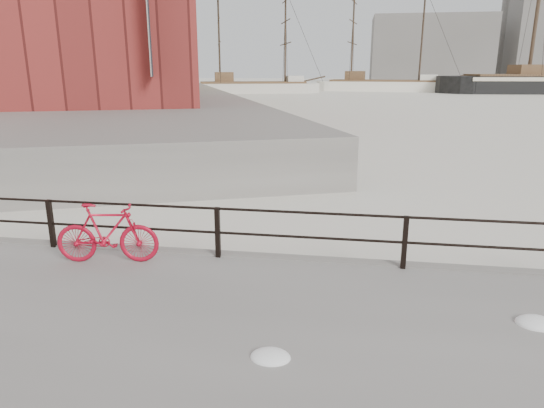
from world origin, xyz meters
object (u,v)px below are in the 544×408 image
at_px(schooner_left, 253,93).
at_px(workboat_near, 110,113).
at_px(schooner_mid, 383,91).
at_px(workboat_far, 106,103).
at_px(bicycle, 107,233).

xyz_separation_m(schooner_left, workboat_near, (-5.33, -39.08, 0.00)).
xyz_separation_m(schooner_mid, schooner_left, (-21.73, -10.53, 0.00)).
bearing_deg(workboat_near, schooner_mid, 21.33).
bearing_deg(schooner_left, workboat_far, -132.42).
relative_size(schooner_left, workboat_near, 2.18).
xyz_separation_m(schooner_mid, workboat_near, (-27.06, -49.61, 0.00)).
height_order(schooner_mid, workboat_far, schooner_mid).
distance_m(schooner_left, workboat_far, 28.94).
relative_size(bicycle, workboat_far, 0.19).
distance_m(bicycle, workboat_far, 52.40).
bearing_deg(bicycle, workboat_near, 107.77).
relative_size(schooner_mid, workboat_near, 2.41).
distance_m(schooner_mid, workboat_far, 50.14).
bearing_deg(workboat_far, schooner_left, 32.53).
distance_m(bicycle, workboat_near, 37.55).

